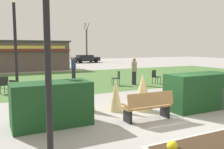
% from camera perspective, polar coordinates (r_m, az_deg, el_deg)
% --- Properties ---
extents(ground_plane, '(80.00, 80.00, 0.00)m').
position_cam_1_polar(ground_plane, '(8.68, 12.26, -9.66)').
color(ground_plane, '#999691').
extents(lawn_patch, '(36.00, 12.00, 0.01)m').
position_cam_1_polar(lawn_patch, '(18.24, -9.73, -1.16)').
color(lawn_patch, '#446B33').
rests_on(lawn_patch, ground_plane).
extents(park_bench, '(1.71, 0.56, 0.95)m').
position_cam_1_polar(park_bench, '(8.08, 8.48, -7.27)').
color(park_bench, '#9E7547').
rests_on(park_bench, ground_plane).
extents(hedge_left, '(2.34, 1.10, 1.34)m').
position_cam_1_polar(hedge_left, '(7.66, -13.95, -6.71)').
color(hedge_left, '#19421E').
rests_on(hedge_left, ground_plane).
extents(hedge_right, '(2.66, 1.10, 1.38)m').
position_cam_1_polar(hedge_right, '(9.99, 19.69, -3.71)').
color(hedge_right, '#19421E').
rests_on(hedge_right, ground_plane).
extents(ornamental_grass_behind_left, '(0.51, 0.51, 1.21)m').
position_cam_1_polar(ornamental_grass_behind_left, '(9.08, 0.91, -4.85)').
color(ornamental_grass_behind_left, '#D1BC7F').
rests_on(ornamental_grass_behind_left, ground_plane).
extents(ornamental_grass_behind_right, '(0.51, 0.51, 1.30)m').
position_cam_1_polar(ornamental_grass_behind_right, '(9.12, -5.55, -4.55)').
color(ornamental_grass_behind_right, '#D1BC7F').
rests_on(ornamental_grass_behind_right, ground_plane).
extents(ornamental_grass_behind_center, '(0.76, 0.76, 1.39)m').
position_cam_1_polar(ornamental_grass_behind_center, '(9.28, 7.19, -4.09)').
color(ornamental_grass_behind_center, '#D1BC7F').
rests_on(ornamental_grass_behind_center, ground_plane).
extents(lamppost_near, '(0.36, 0.36, 4.47)m').
position_cam_1_polar(lamppost_near, '(4.57, -15.05, 11.42)').
color(lamppost_near, black).
rests_on(lamppost_near, ground_plane).
extents(lamppost_mid, '(0.36, 0.36, 4.47)m').
position_cam_1_polar(lamppost_mid, '(10.56, -21.74, 8.23)').
color(lamppost_mid, black).
rests_on(lamppost_mid, ground_plane).
extents(trash_bin, '(0.52, 0.52, 0.88)m').
position_cam_1_polar(trash_bin, '(10.41, 24.01, -4.91)').
color(trash_bin, '#2D4233').
rests_on(trash_bin, ground_plane).
extents(food_kiosk, '(9.70, 4.16, 3.05)m').
position_cam_1_polar(food_kiosk, '(26.73, -20.79, 4.20)').
color(food_kiosk, '#594C47').
rests_on(food_kiosk, ground_plane).
extents(cafe_chair_west, '(0.62, 0.62, 0.89)m').
position_cam_1_polar(cafe_chair_west, '(12.09, -21.74, -2.86)').
color(cafe_chair_west, black).
rests_on(cafe_chair_west, ground_plane).
extents(cafe_chair_east, '(0.57, 0.57, 0.89)m').
position_cam_1_polar(cafe_chair_east, '(13.64, -24.15, -1.95)').
color(cafe_chair_east, black).
rests_on(cafe_chair_east, ground_plane).
extents(cafe_chair_center, '(0.57, 0.57, 0.89)m').
position_cam_1_polar(cafe_chair_center, '(16.16, 10.11, -0.26)').
color(cafe_chair_center, black).
rests_on(cafe_chair_center, ground_plane).
extents(cafe_chair_north, '(0.53, 0.53, 0.89)m').
position_cam_1_polar(cafe_chair_north, '(15.19, 1.19, -0.58)').
color(cafe_chair_north, black).
rests_on(cafe_chair_north, ground_plane).
extents(person_strolling, '(0.34, 0.34, 1.69)m').
position_cam_1_polar(person_strolling, '(17.79, -9.00, 1.45)').
color(person_strolling, '#23232D').
rests_on(person_strolling, ground_plane).
extents(person_standing, '(0.34, 0.34, 1.69)m').
position_cam_1_polar(person_standing, '(15.49, 5.20, 0.77)').
color(person_standing, '#23232D').
rests_on(person_standing, ground_plane).
extents(parked_car_west_slot, '(4.21, 2.08, 1.20)m').
position_cam_1_polar(parked_car_west_slot, '(35.49, -22.80, 3.12)').
color(parked_car_west_slot, '#2D6638').
rests_on(parked_car_west_slot, ground_plane).
extents(parked_car_center_slot, '(4.35, 2.35, 1.20)m').
position_cam_1_polar(parked_car_center_slot, '(36.25, -14.43, 3.48)').
color(parked_car_center_slot, maroon).
rests_on(parked_car_center_slot, ground_plane).
extents(parked_car_east_slot, '(4.28, 2.20, 1.20)m').
position_cam_1_polar(parked_car_east_slot, '(37.82, -6.23, 3.76)').
color(parked_car_east_slot, black).
rests_on(parked_car_east_slot, ground_plane).
extents(tree_right_bg, '(0.91, 0.96, 6.39)m').
position_cam_1_polar(tree_right_bg, '(41.30, -5.97, 7.03)').
color(tree_right_bg, brown).
rests_on(tree_right_bg, ground_plane).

